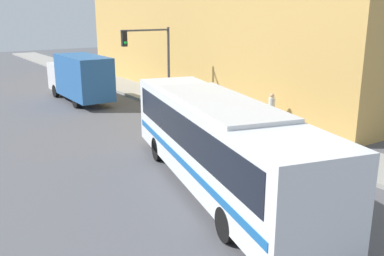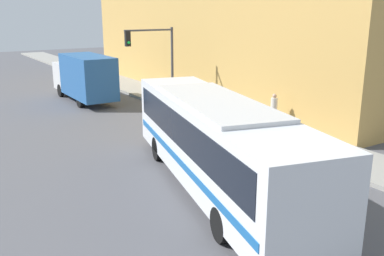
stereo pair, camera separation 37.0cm
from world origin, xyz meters
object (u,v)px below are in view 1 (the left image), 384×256
(traffic_light_pole, at_px, (152,53))
(pedestrian_mid_block, at_px, (271,110))
(city_bus, at_px, (217,139))
(pedestrian_near_corner, at_px, (186,92))
(delivery_truck, at_px, (80,77))
(parking_meter, at_px, (192,99))
(fire_hydrant, at_px, (291,137))

(traffic_light_pole, distance_m, pedestrian_mid_block, 8.53)
(city_bus, distance_m, pedestrian_near_corner, 13.11)
(delivery_truck, distance_m, pedestrian_mid_block, 13.71)
(traffic_light_pole, height_order, pedestrian_near_corner, traffic_light_pole)
(parking_meter, bearing_deg, city_bus, -119.55)
(fire_hydrant, distance_m, pedestrian_mid_block, 3.49)
(city_bus, distance_m, parking_meter, 10.95)
(parking_meter, distance_m, pedestrian_near_corner, 2.18)
(parking_meter, bearing_deg, delivery_truck, 117.92)
(traffic_light_pole, xyz_separation_m, pedestrian_near_corner, (1.94, -0.86, -2.52))
(pedestrian_near_corner, relative_size, pedestrian_mid_block, 0.95)
(city_bus, height_order, fire_hydrant, city_bus)
(fire_hydrant, xyz_separation_m, pedestrian_mid_block, (1.69, 3.01, 0.48))
(fire_hydrant, xyz_separation_m, traffic_light_pole, (-1.02, 10.71, 2.95))
(delivery_truck, xyz_separation_m, fire_hydrant, (4.02, -15.45, -1.13))
(city_bus, xyz_separation_m, parking_meter, (5.38, 9.49, -0.85))
(fire_hydrant, bearing_deg, pedestrian_mid_block, 60.64)
(pedestrian_mid_block, bearing_deg, city_bus, -146.77)
(delivery_truck, bearing_deg, parking_meter, -62.08)
(traffic_light_pole, distance_m, pedestrian_near_corner, 3.29)
(delivery_truck, bearing_deg, fire_hydrant, -75.42)
(delivery_truck, height_order, fire_hydrant, delivery_truck)
(delivery_truck, distance_m, parking_meter, 8.61)
(city_bus, xyz_separation_m, traffic_light_pole, (4.36, 12.33, 1.69))
(city_bus, height_order, pedestrian_near_corner, city_bus)
(fire_hydrant, relative_size, pedestrian_near_corner, 0.51)
(pedestrian_near_corner, bearing_deg, parking_meter, -114.80)
(fire_hydrant, height_order, pedestrian_mid_block, pedestrian_mid_block)
(delivery_truck, height_order, pedestrian_near_corner, delivery_truck)
(pedestrian_mid_block, bearing_deg, fire_hydrant, -119.36)
(city_bus, bearing_deg, pedestrian_near_corner, 75.43)
(delivery_truck, distance_m, traffic_light_pole, 5.90)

